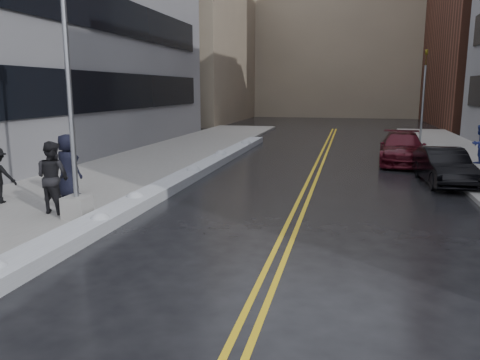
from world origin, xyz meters
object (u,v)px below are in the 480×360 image
Objects in this scene: lamppost at (72,131)px; car_maroon at (402,148)px; traffic_signal at (424,93)px; car_black at (444,166)px; pedestrian_c at (68,166)px; pedestrian_east at (480,144)px; pedestrian_b at (53,177)px.

car_maroon is at bearing 53.24° from lamppost.
lamppost is at bearing -118.21° from traffic_signal.
lamppost is 1.79× the size of car_black.
car_black is (12.49, 5.80, -0.48)m from pedestrian_c.
lamppost is 18.63m from pedestrian_east.
car_black is at bearing -74.56° from car_maroon.
pedestrian_b is at bearing 3.64° from pedestrian_east.
pedestrian_c is at bearing -132.76° from car_maroon.
pedestrian_c is (-13.49, -19.78, -2.22)m from traffic_signal.
lamppost is at bearing 169.99° from pedestrian_b.
pedestrian_b is 14.03m from car_black.
pedestrian_b is 19.01m from pedestrian_east.
traffic_signal reaches higher than pedestrian_c.
traffic_signal is (11.80, 22.00, 0.87)m from lamppost.
lamppost is 1.69m from pedestrian_b.
lamppost is 1.46× the size of car_maroon.
car_black is at bearing 25.97° from pedestrian_east.
car_maroon is (10.71, 12.70, -0.42)m from pedestrian_b.
pedestrian_c is 18.43m from pedestrian_east.
pedestrian_c is 0.48× the size of car_black.
pedestrian_b is 16.62m from car_maroon.
traffic_signal reaches higher than pedestrian_east.
lamppost reaches higher than traffic_signal.
pedestrian_b is 1.12× the size of pedestrian_east.
pedestrian_c is at bearing 127.31° from lamppost.
lamppost reaches higher than pedestrian_c.
lamppost reaches higher than pedestrian_east.
pedestrian_b is 2.00m from pedestrian_c.
traffic_signal is 2.91× the size of pedestrian_c.
traffic_signal reaches higher than pedestrian_b.
pedestrian_east reaches higher than car_black.
traffic_signal is 24.05m from pedestrian_c.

